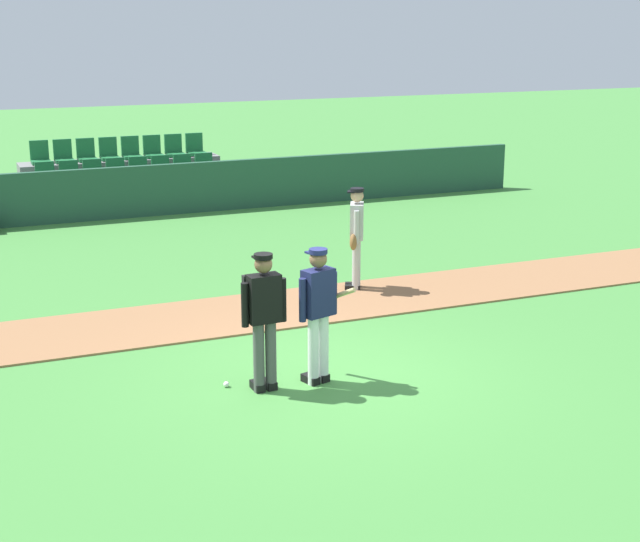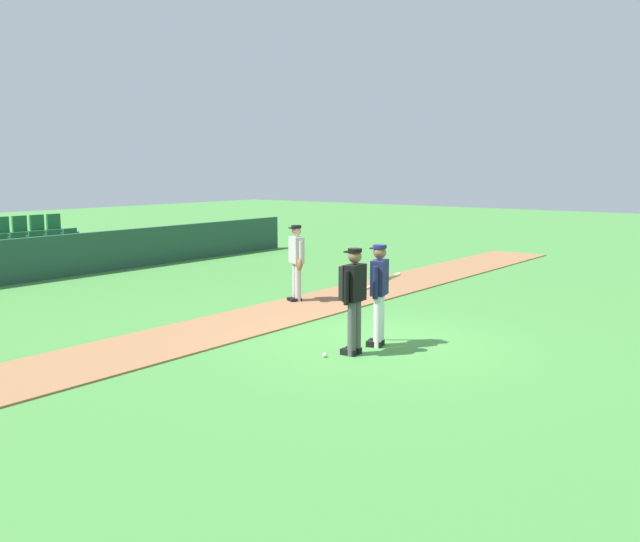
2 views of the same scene
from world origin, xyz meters
name	(u,v)px [view 2 (image 2 of 2)]	position (x,y,z in m)	size (l,w,h in m)	color
ground_plane	(375,344)	(0.00, 0.00, 0.00)	(80.00, 80.00, 0.00)	#42843A
infield_dirt_path	(252,320)	(0.00, 2.95, 0.01)	(28.00, 1.95, 0.03)	#936642
dugout_fence	(32,259)	(0.00, 11.03, 0.60)	(20.00, 0.16, 1.19)	#234C38
stadium_bleachers	(4,260)	(0.00, 12.48, 0.48)	(5.00, 2.10, 1.65)	slate
batter_navy_jersey	(379,291)	(-0.11, -0.14, 0.97)	(0.74, 0.69, 1.76)	white
umpire_home_plate	(353,295)	(-0.82, -0.10, 1.00)	(0.59, 0.32, 1.76)	#4C4C4C
runner_grey_jersey	(297,260)	(2.11, 3.51, 0.96)	(0.45, 0.61, 1.76)	#B2B2B2
baseball	(325,355)	(-1.24, 0.17, 0.04)	(0.07, 0.07, 0.07)	white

